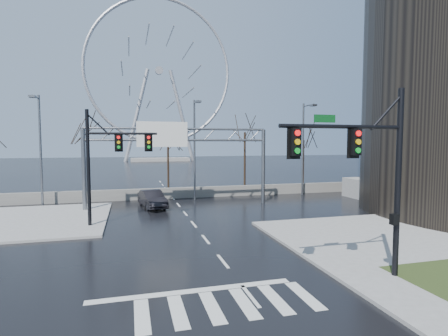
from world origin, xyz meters
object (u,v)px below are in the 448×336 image
object	(u,v)px
signal_mast_near	(371,165)
signal_mast_far	(106,156)
car	(152,199)
ferris_wheel	(159,77)
sign_gantry	(175,149)

from	to	relation	value
signal_mast_near	signal_mast_far	size ratio (longest dim) A/B	1.00
car	signal_mast_far	bearing A→B (deg)	-129.68
signal_mast_near	car	distance (m)	21.16
signal_mast_near	signal_mast_far	xyz separation A→B (m)	(-11.01, 13.00, -0.04)
signal_mast_near	ferris_wheel	world-z (taller)	ferris_wheel
ferris_wheel	signal_mast_far	bearing A→B (deg)	-97.20
ferris_wheel	car	xyz separation A→B (m)	(-7.41, -79.70, -25.36)
signal_mast_far	signal_mast_near	bearing A→B (deg)	-49.74
sign_gantry	car	size ratio (longest dim) A/B	3.49
signal_mast_far	ferris_wheel	distance (m)	89.30
signal_mast_near	car	bearing A→B (deg)	111.34
signal_mast_far	ferris_wheel	world-z (taller)	ferris_wheel
sign_gantry	car	distance (m)	4.87
signal_mast_far	ferris_wheel	bearing A→B (deg)	82.80
signal_mast_near	sign_gantry	distance (m)	19.79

